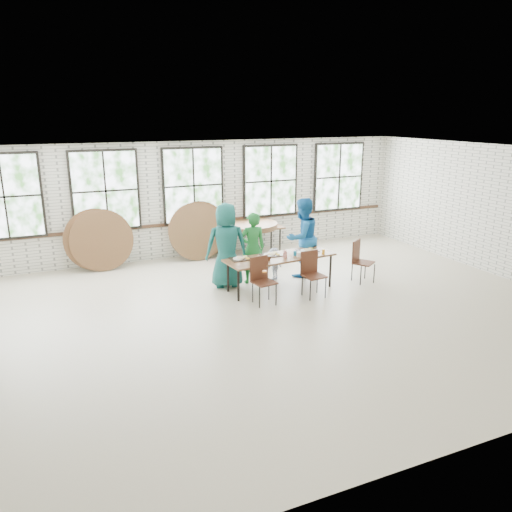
# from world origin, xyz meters

# --- Properties ---
(room) EXTENTS (12.00, 12.00, 12.00)m
(room) POSITION_xyz_m (0.00, 4.44, 1.83)
(room) COLOR #C1B299
(room) RESTS_ON ground
(dining_table) EXTENTS (2.46, 1.02, 0.74)m
(dining_table) POSITION_xyz_m (0.89, 1.15, 0.69)
(dining_table) COLOR brown
(dining_table) RESTS_ON ground
(chair_near_left) EXTENTS (0.48, 0.47, 0.95)m
(chair_near_left) POSITION_xyz_m (0.21, 0.59, 0.56)
(chair_near_left) COLOR #4E291A
(chair_near_left) RESTS_ON ground
(chair_near_right) EXTENTS (0.46, 0.45, 0.95)m
(chair_near_right) POSITION_xyz_m (1.32, 0.55, 0.56)
(chair_near_right) COLOR #4E291A
(chair_near_right) RESTS_ON ground
(chair_spare) EXTENTS (0.58, 0.57, 0.95)m
(chair_spare) POSITION_xyz_m (2.77, 0.91, 0.56)
(chair_spare) COLOR #4E291A
(chair_spare) RESTS_ON ground
(adult_teal) EXTENTS (1.00, 0.75, 1.85)m
(adult_teal) POSITION_xyz_m (-0.09, 1.80, 0.93)
(adult_teal) COLOR #1C676B
(adult_teal) RESTS_ON ground
(adult_green) EXTENTS (0.62, 0.45, 1.61)m
(adult_green) POSITION_xyz_m (0.53, 1.80, 0.80)
(adult_green) COLOR #1E732E
(adult_green) RESTS_ON ground
(toddler) EXTENTS (0.55, 0.43, 0.74)m
(toddler) POSITION_xyz_m (1.06, 1.80, 0.37)
(toddler) COLOR #131A3B
(toddler) RESTS_ON ground
(adult_blue) EXTENTS (1.05, 0.91, 1.83)m
(adult_blue) POSITION_xyz_m (1.77, 1.80, 0.92)
(adult_blue) COLOR #1761A7
(adult_blue) RESTS_ON ground
(storage_table) EXTENTS (1.81, 0.78, 0.74)m
(storage_table) POSITION_xyz_m (1.35, 3.94, 0.69)
(storage_table) COLOR brown
(storage_table) RESTS_ON ground
(tabletop_clutter) EXTENTS (2.04, 0.61, 0.11)m
(tabletop_clutter) POSITION_xyz_m (0.95, 1.15, 0.77)
(tabletop_clutter) COLOR black
(tabletop_clutter) RESTS_ON dining_table
(round_tops_stacked) EXTENTS (1.50, 1.50, 0.13)m
(round_tops_stacked) POSITION_xyz_m (1.35, 3.94, 0.80)
(round_tops_stacked) COLOR brown
(round_tops_stacked) RESTS_ON storage_table
(round_tops_leaning) EXTENTS (4.13, 0.48, 1.49)m
(round_tops_leaning) POSITION_xyz_m (-1.23, 4.16, 0.73)
(round_tops_leaning) COLOR brown
(round_tops_leaning) RESTS_ON ground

